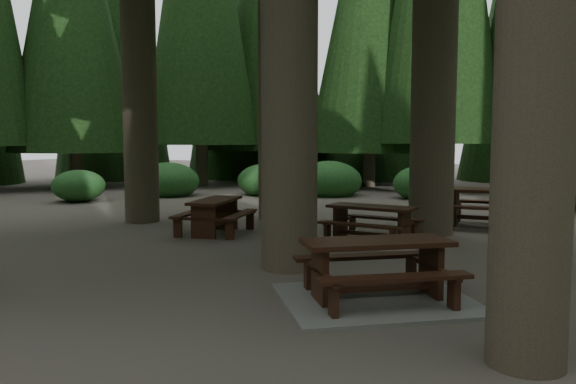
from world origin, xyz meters
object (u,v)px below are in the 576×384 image
(picnic_table_a, at_px, (376,281))
(picnic_table_d, at_px, (492,202))
(picnic_table_b, at_px, (215,211))
(picnic_table_c, at_px, (371,231))

(picnic_table_a, xyz_separation_m, picnic_table_d, (1.16, 6.68, 0.31))
(picnic_table_d, bearing_deg, picnic_table_b, -148.94)
(picnic_table_b, xyz_separation_m, picnic_table_d, (5.33, 2.95, 0.09))
(picnic_table_b, height_order, picnic_table_c, picnic_table_b)
(picnic_table_b, relative_size, picnic_table_d, 0.90)
(picnic_table_c, bearing_deg, picnic_table_d, 65.05)
(picnic_table_b, distance_m, picnic_table_c, 3.27)
(picnic_table_b, xyz_separation_m, picnic_table_c, (3.26, 0.09, -0.24))
(picnic_table_a, bearing_deg, picnic_table_c, 71.05)
(picnic_table_a, height_order, picnic_table_c, picnic_table_a)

